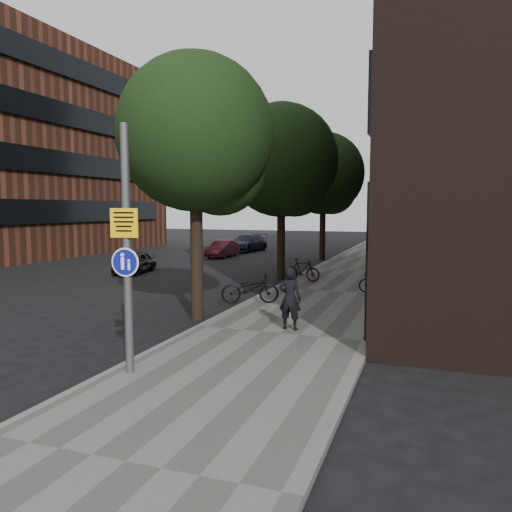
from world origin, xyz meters
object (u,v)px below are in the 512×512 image
at_px(pedestrian, 290,298).
at_px(parked_car_near, 135,262).
at_px(signpost, 127,249).
at_px(parked_bike_facade_near, 380,282).

bearing_deg(pedestrian, parked_car_near, -38.81).
bearing_deg(signpost, parked_car_near, 114.98).
xyz_separation_m(pedestrian, parked_car_near, (-10.45, 9.02, -0.39)).
height_order(signpost, pedestrian, signpost).
bearing_deg(parked_bike_facade_near, signpost, 147.68).
xyz_separation_m(signpost, parked_bike_facade_near, (3.58, 10.69, -1.93)).
height_order(pedestrian, parked_bike_facade_near, pedestrian).
height_order(signpost, parked_bike_facade_near, signpost).
distance_m(pedestrian, parked_car_near, 13.81).
xyz_separation_m(signpost, parked_car_near, (-8.50, 13.27, -1.92)).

